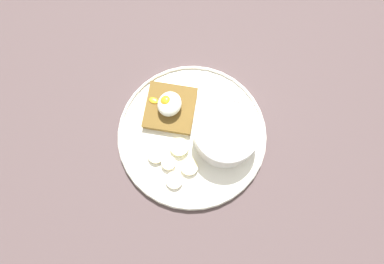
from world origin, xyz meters
TOP-DOWN VIEW (x-y plane):
  - ground_plane at (0.00, 0.00)cm, footprint 120.00×120.00cm
  - plate at (0.00, 0.00)cm, footprint 28.61×28.61cm
  - oatmeal_bowl at (-2.07, 5.91)cm, footprint 12.08×12.08cm
  - toast_slice at (-2.83, -5.97)cm, footprint 11.63×11.63cm
  - poached_egg at (-2.82, -6.08)cm, footprint 4.93×6.56cm
  - banana_slice_front at (9.40, 0.79)cm, footprint 4.38×4.37cm
  - banana_slice_left at (3.41, -1.00)cm, footprint 3.69×3.70cm
  - banana_slice_back at (5.95, 2.23)cm, footprint 4.15×4.11cm
  - banana_slice_right at (6.99, -1.61)cm, footprint 3.86×3.88cm
  - banana_slice_inner at (6.69, -4.34)cm, footprint 3.05×3.09cm

SIDE VIEW (x-z plane):
  - ground_plane at x=0.00cm, z-range 0.00..2.00cm
  - plate at x=0.00cm, z-range 2.00..3.60cm
  - banana_slice_front at x=9.40cm, z-range 2.97..4.12cm
  - banana_slice_inner at x=6.69cm, z-range 2.97..4.23cm
  - banana_slice_back at x=5.95cm, z-range 2.96..4.26cm
  - banana_slice_right at x=6.99cm, z-range 2.93..4.43cm
  - banana_slice_left at x=3.41cm, z-range 2.97..4.43cm
  - toast_slice at x=-2.83cm, z-range 3.09..4.67cm
  - oatmeal_bowl at x=-2.07cm, z-range 3.07..9.16cm
  - poached_egg at x=-2.82cm, z-range 4.50..8.17cm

